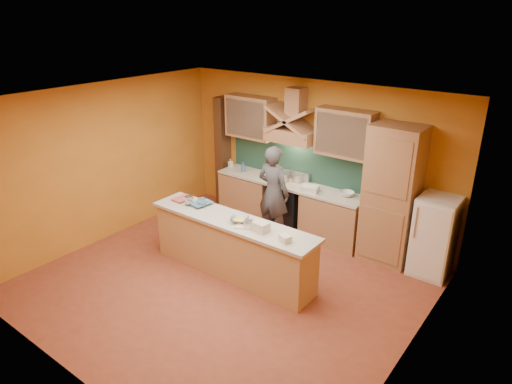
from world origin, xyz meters
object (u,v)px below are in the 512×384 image
Objects in this scene: stove at (288,206)px; fridge at (434,236)px; person at (273,193)px; mixing_bowl at (239,220)px; kitchen_scale at (248,225)px.

fridge reaches higher than stove.
fridge is (2.70, 0.00, 0.20)m from stove.
fridge is 2.78m from person.
kitchen_scale is at bearing -19.30° from mixing_bowl.
stove is 0.63m from person.
mixing_bowl is (-0.24, 0.08, -0.01)m from kitchen_scale.
stove is 2.13m from kitchen_scale.
person is 1.47m from mixing_bowl.
stove is at bearing 100.38° from mixing_bowl.
stove is at bearing 88.31° from kitchen_scale.
stove is at bearing -92.99° from person.
person reaches higher than kitchen_scale.
fridge is 2.92m from kitchen_scale.
stove is 8.12× the size of kitchen_scale.
person is at bearing 93.92° from kitchen_scale.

